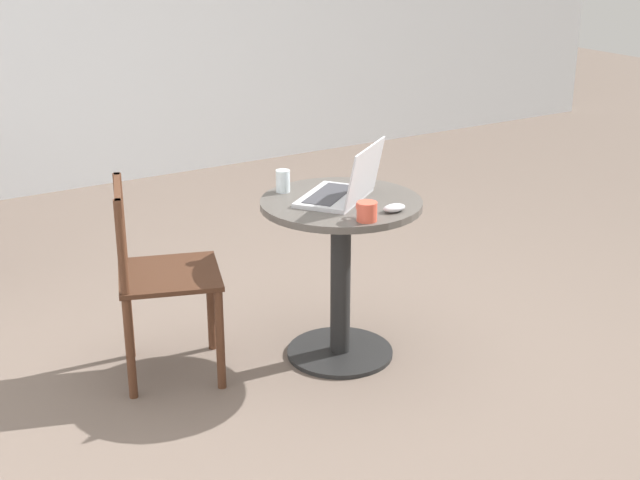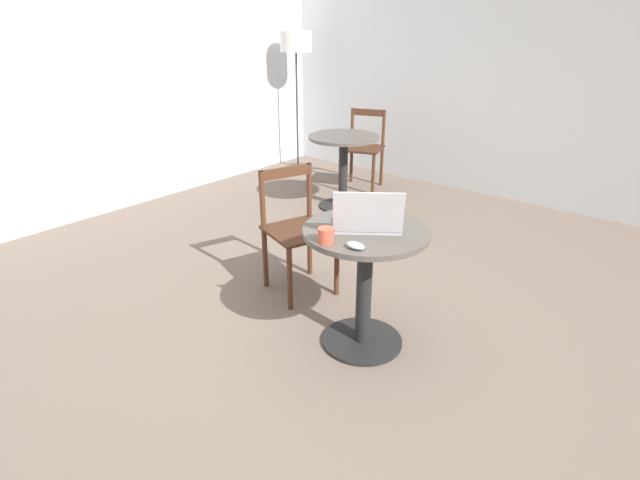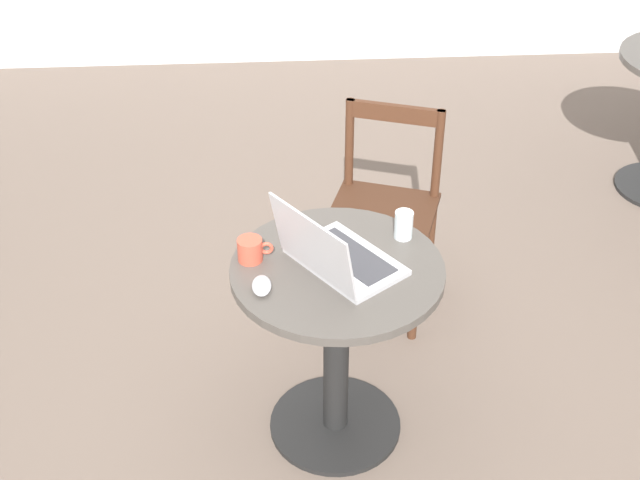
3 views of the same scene
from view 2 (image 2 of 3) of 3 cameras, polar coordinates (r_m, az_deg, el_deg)
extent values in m
plane|color=#66564C|center=(2.96, 3.68, -12.38)|extent=(16.00, 16.00, 0.00)
cube|color=silver|center=(5.02, -28.59, 16.60)|extent=(9.40, 0.06, 2.70)
cube|color=silver|center=(5.38, 25.96, 17.38)|extent=(0.06, 9.40, 2.70)
cylinder|color=black|center=(3.02, 4.78, -11.35)|extent=(0.47, 0.47, 0.02)
cylinder|color=black|center=(2.83, 5.02, -5.60)|extent=(0.09, 0.09, 0.67)
cylinder|color=#4C4742|center=(2.68, 5.29, 0.98)|extent=(0.69, 0.69, 0.03)
cylinder|color=black|center=(5.11, 2.58, 3.95)|extent=(0.47, 0.47, 0.02)
cylinder|color=black|center=(5.00, 2.65, 7.70)|extent=(0.09, 0.09, 0.67)
cylinder|color=#4C4742|center=(4.92, 2.73, 11.65)|extent=(0.69, 0.69, 0.03)
cylinder|color=#472819|center=(3.38, 1.93, -2.94)|extent=(0.04, 0.04, 0.44)
cylinder|color=#472819|center=(3.22, -3.47, -4.45)|extent=(0.04, 0.04, 0.44)
cylinder|color=#472819|center=(3.66, -1.18, -0.76)|extent=(0.04, 0.04, 0.44)
cylinder|color=#472819|center=(3.51, -6.28, -2.05)|extent=(0.04, 0.04, 0.44)
cube|color=#3C2215|center=(3.34, -2.32, 1.07)|extent=(0.52, 0.52, 0.02)
cylinder|color=#472819|center=(3.50, -1.24, 5.70)|extent=(0.04, 0.04, 0.39)
cylinder|color=#472819|center=(3.34, -6.61, 4.66)|extent=(0.04, 0.04, 0.39)
cube|color=#472819|center=(3.37, -3.94, 7.73)|extent=(0.38, 0.15, 0.07)
cylinder|color=#472819|center=(5.44, 6.10, 7.44)|extent=(0.04, 0.04, 0.44)
cylinder|color=#472819|center=(5.54, 2.46, 7.85)|extent=(0.04, 0.04, 0.44)
cylinder|color=#472819|center=(5.78, 7.06, 8.37)|extent=(0.04, 0.04, 0.44)
cylinder|color=#472819|center=(5.87, 3.60, 8.75)|extent=(0.04, 0.04, 0.44)
cube|color=#3C2215|center=(5.60, 4.89, 10.40)|extent=(0.52, 0.52, 0.02)
cylinder|color=#472819|center=(5.68, 7.28, 12.59)|extent=(0.04, 0.04, 0.39)
cylinder|color=#472819|center=(5.77, 3.71, 12.91)|extent=(0.04, 0.04, 0.39)
cube|color=#472819|center=(5.70, 5.55, 14.31)|extent=(0.15, 0.38, 0.07)
cylinder|color=#333333|center=(6.52, -2.52, 8.39)|extent=(0.30, 0.30, 0.02)
cylinder|color=#333333|center=(6.37, -2.63, 14.48)|extent=(0.02, 0.02, 1.40)
cylinder|color=silver|center=(6.29, -2.78, 21.74)|extent=(0.37, 0.37, 0.23)
cube|color=#B7B7BC|center=(2.70, 5.35, 1.73)|extent=(0.40, 0.43, 0.02)
cube|color=#38383D|center=(2.71, 5.35, 2.09)|extent=(0.28, 0.32, 0.00)
cube|color=#B7B7BC|center=(2.53, 5.55, 3.12)|extent=(0.25, 0.32, 0.23)
cube|color=black|center=(2.53, 5.55, 3.18)|extent=(0.23, 0.29, 0.20)
ellipsoid|color=#B7B7BC|center=(2.43, 4.07, -0.63)|extent=(0.06, 0.10, 0.03)
cylinder|color=#C64C38|center=(2.48, 0.66, 0.54)|extent=(0.08, 0.08, 0.08)
torus|color=#C64C38|center=(2.52, 1.41, 0.98)|extent=(0.05, 0.01, 0.05)
cylinder|color=silver|center=(2.91, 5.50, 4.21)|extent=(0.06, 0.06, 0.10)
camera|label=1|loc=(3.44, -68.89, 11.34)|focal=50.00mm
camera|label=3|loc=(2.15, 74.00, 27.02)|focal=50.00mm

